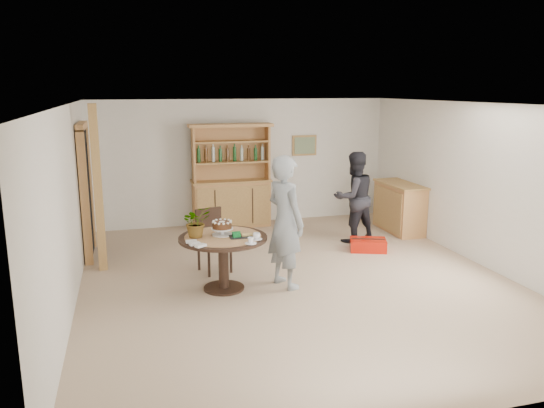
% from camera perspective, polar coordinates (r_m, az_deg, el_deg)
% --- Properties ---
extents(ground, '(7.00, 7.00, 0.00)m').
position_cam_1_polar(ground, '(7.77, 2.56, -8.09)').
color(ground, tan).
rests_on(ground, ground).
extents(room_shell, '(6.04, 7.04, 2.52)m').
position_cam_1_polar(room_shell, '(7.35, 2.69, 4.75)').
color(room_shell, white).
rests_on(room_shell, ground).
extents(doorway, '(0.13, 1.10, 2.18)m').
position_cam_1_polar(doorway, '(9.08, -19.42, 1.47)').
color(doorway, black).
rests_on(doorway, ground).
extents(pine_post, '(0.12, 0.12, 2.50)m').
position_cam_1_polar(pine_post, '(8.25, -18.21, 1.54)').
color(pine_post, tan).
rests_on(pine_post, ground).
extents(hutch, '(1.62, 0.54, 2.04)m').
position_cam_1_polar(hutch, '(10.54, -4.41, 1.27)').
color(hutch, tan).
rests_on(hutch, ground).
extents(sideboard, '(0.54, 1.26, 0.94)m').
position_cam_1_polar(sideboard, '(10.47, 13.54, -0.33)').
color(sideboard, tan).
rests_on(sideboard, ground).
extents(dining_table, '(1.20, 1.20, 0.76)m').
position_cam_1_polar(dining_table, '(7.24, -5.28, -4.62)').
color(dining_table, black).
rests_on(dining_table, ground).
extents(dining_chair, '(0.52, 0.52, 0.95)m').
position_cam_1_polar(dining_chair, '(8.04, -6.48, -3.43)').
color(dining_chair, black).
rests_on(dining_chair, ground).
extents(birthday_cake, '(0.30, 0.30, 0.20)m').
position_cam_1_polar(birthday_cake, '(7.21, -5.39, -2.39)').
color(birthday_cake, white).
rests_on(birthday_cake, dining_table).
extents(flower_vase, '(0.47, 0.44, 0.42)m').
position_cam_1_polar(flower_vase, '(7.14, -8.17, -1.89)').
color(flower_vase, '#3F7233').
rests_on(flower_vase, dining_table).
extents(gift_tray, '(0.30, 0.20, 0.08)m').
position_cam_1_polar(gift_tray, '(7.11, -3.42, -3.38)').
color(gift_tray, black).
rests_on(gift_tray, dining_table).
extents(coffee_cup_a, '(0.15, 0.15, 0.09)m').
position_cam_1_polar(coffee_cup_a, '(7.00, -1.67, -3.51)').
color(coffee_cup_a, white).
rests_on(coffee_cup_a, dining_table).
extents(coffee_cup_b, '(0.15, 0.15, 0.08)m').
position_cam_1_polar(coffee_cup_b, '(6.82, -2.31, -4.00)').
color(coffee_cup_b, white).
rests_on(coffee_cup_b, dining_table).
extents(napkins, '(0.24, 0.33, 0.03)m').
position_cam_1_polar(napkins, '(6.84, -8.22, -4.23)').
color(napkins, white).
rests_on(napkins, dining_table).
extents(teen_boy, '(0.65, 0.79, 1.84)m').
position_cam_1_polar(teen_boy, '(7.25, 1.44, -1.94)').
color(teen_boy, gray).
rests_on(teen_boy, ground).
extents(adult_person, '(0.89, 0.74, 1.63)m').
position_cam_1_polar(adult_person, '(9.53, 8.81, 0.73)').
color(adult_person, black).
rests_on(adult_person, ground).
extents(red_suitcase, '(0.70, 0.58, 0.21)m').
position_cam_1_polar(red_suitcase, '(9.19, 10.28, -4.34)').
color(red_suitcase, red).
rests_on(red_suitcase, ground).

